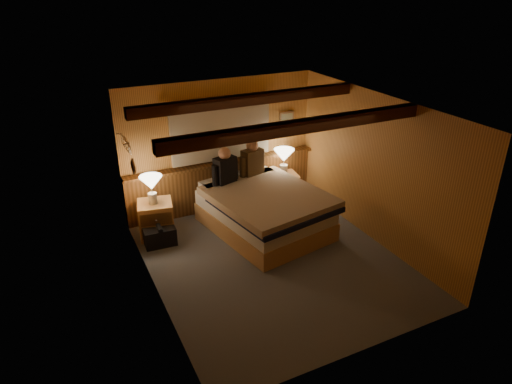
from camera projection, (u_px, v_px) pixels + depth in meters
floor at (274, 261)px, 7.02m from camera, size 4.20×4.20×0.00m
ceiling at (277, 108)px, 6.00m from camera, size 4.20×4.20×0.00m
wall_back at (220, 146)px, 8.22m from camera, size 3.60×0.00×3.60m
wall_left at (150, 216)px, 5.80m from camera, size 0.00×4.20×4.20m
wall_right at (375, 169)px, 7.22m from camera, size 0.00×4.20×4.20m
wall_front at (369, 266)px, 4.80m from camera, size 3.60×0.00×3.60m
wainscot at (223, 183)px, 8.47m from camera, size 3.60×0.23×0.94m
curtain_window at (221, 130)px, 8.02m from camera, size 2.18×0.09×1.11m
ceiling_beams at (271, 112)px, 6.16m from camera, size 3.60×1.65×0.16m
coat_rail at (127, 144)px, 6.91m from camera, size 0.05×0.55×0.24m
framed_print at (287, 118)px, 8.58m from camera, size 0.30×0.04×0.25m
bed at (265, 210)px, 7.73m from camera, size 1.96×2.37×0.73m
nightstand_left at (156, 219)px, 7.59m from camera, size 0.65×0.60×0.61m
nightstand_right at (283, 188)px, 8.76m from camera, size 0.58×0.53×0.57m
lamp_left at (151, 185)px, 7.30m from camera, size 0.37×0.37×0.48m
lamp_right at (284, 157)px, 8.50m from camera, size 0.38×0.38×0.50m
person_left at (225, 168)px, 7.83m from camera, size 0.53×0.31×0.66m
person_right at (252, 160)px, 8.16m from camera, size 0.54×0.30×0.67m
duffel_bag at (160, 236)px, 7.39m from camera, size 0.52×0.33×0.36m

